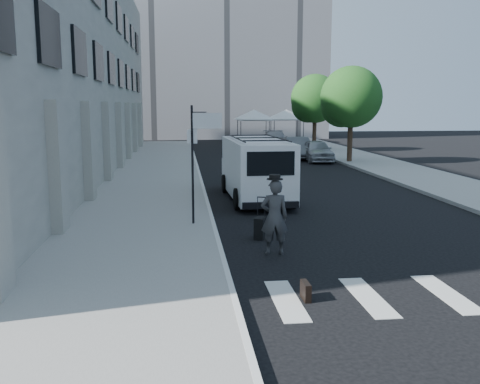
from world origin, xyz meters
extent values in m
plane|color=black|center=(0.00, 0.00, 0.00)|extent=(120.00, 120.00, 0.00)
cube|color=gray|center=(-4.25, 16.00, 0.07)|extent=(4.50, 48.00, 0.15)
cube|color=gray|center=(9.00, 20.00, 0.07)|extent=(4.00, 56.00, 0.15)
cube|color=gray|center=(-11.50, 18.00, 6.00)|extent=(10.00, 44.00, 12.00)
cube|color=slate|center=(2.00, 50.00, 12.50)|extent=(22.00, 12.00, 25.00)
cylinder|color=black|center=(-2.60, 3.20, 1.90)|extent=(0.07, 0.07, 3.50)
cube|color=white|center=(-2.60, 3.22, 2.75)|extent=(0.30, 0.03, 0.42)
cube|color=white|center=(-2.15, 3.20, 3.20)|extent=(0.85, 0.06, 0.45)
cylinder|color=black|center=(7.60, 20.00, 1.40)|extent=(0.32, 0.32, 2.80)
sphere|color=#153D13|center=(7.60, 20.00, 4.13)|extent=(3.80, 3.80, 3.80)
sphere|color=#153D13|center=(7.20, 20.60, 3.56)|extent=(2.66, 2.66, 2.66)
cylinder|color=black|center=(7.60, 29.00, 1.40)|extent=(0.32, 0.32, 2.80)
sphere|color=#153D13|center=(7.60, 29.00, 4.13)|extent=(3.80, 3.80, 3.80)
sphere|color=#153D13|center=(7.20, 29.60, 3.56)|extent=(2.66, 2.66, 2.66)
cylinder|color=black|center=(2.60, 36.60, 1.10)|extent=(0.06, 0.06, 2.20)
cylinder|color=black|center=(5.40, 36.60, 1.10)|extent=(0.06, 0.06, 2.20)
cylinder|color=black|center=(2.60, 39.40, 1.10)|extent=(0.06, 0.06, 2.20)
cylinder|color=black|center=(5.40, 39.40, 1.10)|extent=(0.06, 0.06, 2.20)
cube|color=white|center=(4.00, 38.00, 2.25)|extent=(3.00, 3.00, 0.12)
cone|color=white|center=(4.00, 38.00, 2.75)|extent=(4.00, 4.00, 0.90)
cylinder|color=black|center=(5.80, 37.10, 1.10)|extent=(0.06, 0.06, 2.20)
cylinder|color=black|center=(8.60, 37.10, 1.10)|extent=(0.06, 0.06, 2.20)
cylinder|color=black|center=(5.80, 39.90, 1.10)|extent=(0.06, 0.06, 2.20)
cylinder|color=black|center=(8.60, 39.90, 1.10)|extent=(0.06, 0.06, 2.20)
cube|color=white|center=(7.20, 38.50, 2.25)|extent=(3.00, 3.00, 0.12)
cone|color=white|center=(7.20, 38.50, 2.75)|extent=(4.00, 4.00, 0.90)
imported|color=#333335|center=(-0.68, 0.16, 0.93)|extent=(0.70, 0.47, 1.87)
cube|color=black|center=(-0.62, -3.00, 0.17)|extent=(0.13, 0.44, 0.34)
cube|color=black|center=(-0.81, 1.71, 0.30)|extent=(0.38, 0.48, 0.60)
cylinder|color=black|center=(-0.84, 1.92, 0.86)|extent=(0.02, 0.02, 0.57)
cylinder|color=black|center=(-0.65, 1.85, 0.86)|extent=(0.02, 0.02, 0.57)
cube|color=black|center=(-0.75, 1.88, 1.14)|extent=(0.22, 0.11, 0.03)
cube|color=white|center=(-0.05, 7.71, 1.26)|extent=(2.21, 5.54, 2.13)
cube|color=white|center=(-0.15, 10.70, 0.76)|extent=(1.96, 0.98, 1.12)
cube|color=black|center=(0.04, 5.00, 1.72)|extent=(1.62, 0.13, 0.81)
cylinder|color=black|center=(-1.08, 9.61, 0.39)|extent=(0.31, 0.78, 0.77)
cylinder|color=black|center=(0.85, 9.67, 0.39)|extent=(0.31, 0.78, 0.77)
cylinder|color=black|center=(-0.95, 5.86, 0.39)|extent=(0.31, 0.78, 0.77)
cylinder|color=black|center=(0.97, 5.92, 0.39)|extent=(0.31, 0.78, 0.77)
imported|color=#ABAFB3|center=(5.86, 21.39, 0.71)|extent=(1.84, 4.23, 1.42)
imported|color=#5C5E64|center=(5.00, 23.40, 0.73)|extent=(1.55, 4.43, 1.46)
imported|color=#9A9BA1|center=(5.00, 32.10, 0.73)|extent=(2.50, 5.19, 1.46)
camera|label=1|loc=(-2.94, -12.51, 3.67)|focal=40.00mm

